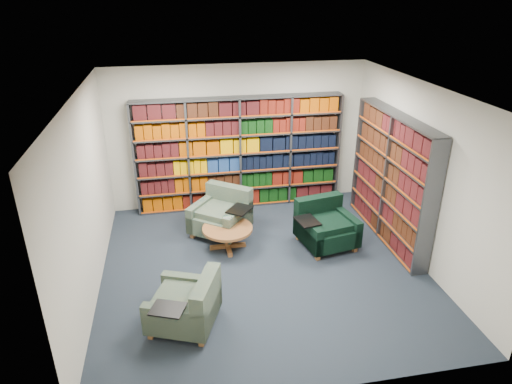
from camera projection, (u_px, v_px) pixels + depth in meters
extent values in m
cube|color=black|center=(263.00, 267.00, 7.28)|extent=(5.00, 5.00, 0.01)
cube|color=white|center=(264.00, 91.00, 6.12)|extent=(5.00, 5.00, 0.01)
cube|color=beige|center=(238.00, 136.00, 8.94)|extent=(5.00, 0.01, 2.80)
cube|color=beige|center=(315.00, 288.00, 4.45)|extent=(5.00, 0.01, 2.80)
cube|color=beige|center=(86.00, 200.00, 6.27)|extent=(0.01, 5.00, 2.80)
cube|color=beige|center=(420.00, 175.00, 7.12)|extent=(0.01, 5.00, 2.80)
cube|color=#47494F|center=(239.00, 154.00, 8.92)|extent=(4.00, 0.28, 2.20)
cube|color=silver|center=(238.00, 151.00, 9.03)|extent=(4.00, 0.02, 2.20)
cube|color=#D84C0A|center=(241.00, 156.00, 8.80)|extent=(4.00, 0.01, 2.20)
cube|color=#963E00|center=(240.00, 196.00, 9.30)|extent=(3.88, 0.21, 0.29)
cube|color=#3A0E10|center=(240.00, 180.00, 9.14)|extent=(3.88, 0.21, 0.29)
cube|color=#3A0E10|center=(240.00, 163.00, 8.99)|extent=(3.88, 0.21, 0.29)
cube|color=#3A0E10|center=(239.00, 145.00, 8.84)|extent=(3.88, 0.21, 0.29)
cube|color=#963E00|center=(239.00, 127.00, 8.69)|extent=(3.88, 0.21, 0.29)
cube|color=#3A0E10|center=(239.00, 108.00, 8.54)|extent=(3.88, 0.21, 0.29)
cube|color=#47494F|center=(391.00, 179.00, 7.75)|extent=(0.28, 2.50, 2.20)
cube|color=silver|center=(398.00, 178.00, 7.78)|extent=(0.02, 2.50, 2.20)
cube|color=#D84C0A|center=(384.00, 179.00, 7.73)|extent=(0.02, 2.50, 2.20)
cube|color=#3A0E10|center=(385.00, 226.00, 8.13)|extent=(0.21, 2.38, 0.29)
cube|color=#3A0E10|center=(387.00, 208.00, 7.98)|extent=(0.21, 2.38, 0.29)
cube|color=#3A0E10|center=(390.00, 189.00, 7.83)|extent=(0.21, 2.38, 0.29)
cube|color=#34170A|center=(392.00, 169.00, 7.68)|extent=(0.21, 2.38, 0.29)
cube|color=#34170A|center=(395.00, 148.00, 7.53)|extent=(0.21, 2.38, 0.29)
cube|color=#34170A|center=(398.00, 127.00, 7.38)|extent=(0.21, 2.38, 0.29)
cube|color=#072432|center=(220.00, 220.00, 8.18)|extent=(1.24, 1.24, 0.32)
cube|color=#072432|center=(229.00, 203.00, 8.38)|extent=(0.83, 0.69, 0.71)
cube|color=#072432|center=(202.00, 212.00, 8.30)|extent=(0.64, 0.79, 0.47)
cube|color=#072432|center=(239.00, 221.00, 7.99)|extent=(0.64, 0.79, 0.47)
cube|color=black|center=(240.00, 209.00, 7.83)|extent=(0.53, 0.55, 0.02)
cube|color=brown|center=(193.00, 235.00, 8.11)|extent=(0.10, 0.10, 0.10)
cube|color=brown|center=(228.00, 244.00, 7.82)|extent=(0.10, 0.10, 0.10)
cube|color=brown|center=(214.00, 218.00, 8.71)|extent=(0.10, 0.10, 0.10)
cube|color=brown|center=(248.00, 226.00, 8.41)|extent=(0.10, 0.10, 0.10)
cube|color=black|center=(327.00, 232.00, 7.79)|extent=(1.01, 1.01, 0.31)
cube|color=black|center=(318.00, 214.00, 8.00)|extent=(0.88, 0.35, 0.69)
cube|color=black|center=(308.00, 232.00, 7.64)|extent=(0.29, 0.87, 0.46)
cube|color=black|center=(345.00, 225.00, 7.88)|extent=(0.29, 0.87, 0.46)
cube|color=black|center=(307.00, 221.00, 7.48)|extent=(0.40, 0.48, 0.02)
cube|color=brown|center=(318.00, 257.00, 7.46)|extent=(0.08, 0.08, 0.10)
cube|color=brown|center=(355.00, 249.00, 7.69)|extent=(0.08, 0.08, 0.10)
cube|color=brown|center=(298.00, 237.00, 8.06)|extent=(0.08, 0.08, 0.10)
cube|color=brown|center=(333.00, 230.00, 8.29)|extent=(0.08, 0.08, 0.10)
cube|color=#072432|center=(184.00, 309.00, 5.96)|extent=(1.06, 1.06, 0.29)
cube|color=#072432|center=(207.00, 301.00, 5.83)|extent=(0.47, 0.83, 0.65)
cube|color=#072432|center=(192.00, 289.00, 6.24)|extent=(0.81, 0.42, 0.44)
cube|color=#072432|center=(174.00, 323.00, 5.62)|extent=(0.81, 0.42, 0.44)
cube|color=black|center=(168.00, 309.00, 5.49)|extent=(0.49, 0.43, 0.02)
cube|color=brown|center=(170.00, 302.00, 6.39)|extent=(0.08, 0.08, 0.09)
cube|color=brown|center=(151.00, 335.00, 5.79)|extent=(0.08, 0.08, 0.09)
cube|color=brown|center=(216.00, 308.00, 6.28)|extent=(0.08, 0.08, 0.09)
cube|color=brown|center=(202.00, 342.00, 5.68)|extent=(0.08, 0.08, 0.09)
cylinder|color=olive|center=(227.00, 229.00, 7.65)|extent=(0.85, 0.85, 0.05)
cylinder|color=olive|center=(228.00, 238.00, 7.73)|extent=(0.11, 0.11, 0.34)
cube|color=olive|center=(228.00, 246.00, 7.79)|extent=(0.61, 0.08, 0.06)
cube|color=olive|center=(228.00, 246.00, 7.79)|extent=(0.08, 0.61, 0.06)
cube|color=black|center=(227.00, 227.00, 7.64)|extent=(0.09, 0.05, 0.01)
cube|color=white|center=(227.00, 222.00, 7.60)|extent=(0.13, 0.01, 0.19)
cube|color=#145926|center=(227.00, 222.00, 7.61)|extent=(0.15, 0.00, 0.20)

